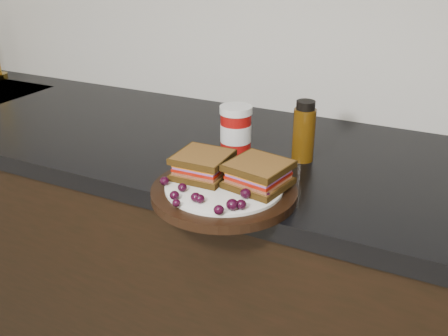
# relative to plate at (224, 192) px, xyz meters

# --- Properties ---
(base_cabinets) EXTENTS (3.96, 0.58, 0.86)m
(base_cabinets) POSITION_rel_plate_xyz_m (-0.07, 0.25, -0.48)
(base_cabinets) COLOR black
(base_cabinets) RESTS_ON ground_plane
(countertop) EXTENTS (3.98, 0.60, 0.04)m
(countertop) POSITION_rel_plate_xyz_m (-0.07, 0.25, -0.03)
(countertop) COLOR black
(countertop) RESTS_ON base_cabinets
(plate) EXTENTS (0.28, 0.28, 0.02)m
(plate) POSITION_rel_plate_xyz_m (0.00, 0.00, 0.00)
(plate) COLOR black
(plate) RESTS_ON countertop
(sandwich_left) EXTENTS (0.10, 0.10, 0.05)m
(sandwich_left) POSITION_rel_plate_xyz_m (-0.06, 0.02, 0.04)
(sandwich_left) COLOR brown
(sandwich_left) RESTS_ON plate
(sandwich_right) EXTENTS (0.12, 0.12, 0.05)m
(sandwich_right) POSITION_rel_plate_xyz_m (0.06, 0.03, 0.04)
(sandwich_right) COLOR brown
(sandwich_right) RESTS_ON plate
(grape_0) EXTENTS (0.02, 0.02, 0.02)m
(grape_0) POSITION_rel_plate_xyz_m (-0.10, -0.05, 0.02)
(grape_0) COLOR black
(grape_0) RESTS_ON plate
(grape_1) EXTENTS (0.02, 0.02, 0.02)m
(grape_1) POSITION_rel_plate_xyz_m (-0.06, -0.06, 0.02)
(grape_1) COLOR black
(grape_1) RESTS_ON plate
(grape_2) EXTENTS (0.02, 0.02, 0.02)m
(grape_2) POSITION_rel_plate_xyz_m (-0.05, -0.09, 0.02)
(grape_2) COLOR black
(grape_2) RESTS_ON plate
(grape_3) EXTENTS (0.01, 0.01, 0.01)m
(grape_3) POSITION_rel_plate_xyz_m (-0.04, -0.11, 0.02)
(grape_3) COLOR black
(grape_3) RESTS_ON plate
(grape_4) EXTENTS (0.02, 0.02, 0.02)m
(grape_4) POSITION_rel_plate_xyz_m (-0.02, -0.08, 0.02)
(grape_4) COLOR black
(grape_4) RESTS_ON plate
(grape_5) EXTENTS (0.02, 0.02, 0.02)m
(grape_5) POSITION_rel_plate_xyz_m (-0.01, -0.08, 0.02)
(grape_5) COLOR black
(grape_5) RESTS_ON plate
(grape_6) EXTENTS (0.02, 0.02, 0.02)m
(grape_6) POSITION_rel_plate_xyz_m (0.04, -0.10, 0.02)
(grape_6) COLOR black
(grape_6) RESTS_ON plate
(grape_7) EXTENTS (0.02, 0.02, 0.02)m
(grape_7) POSITION_rel_plate_xyz_m (0.06, -0.08, 0.03)
(grape_7) COLOR black
(grape_7) RESTS_ON plate
(grape_8) EXTENTS (0.02, 0.02, 0.02)m
(grape_8) POSITION_rel_plate_xyz_m (0.07, -0.07, 0.02)
(grape_8) COLOR black
(grape_8) RESTS_ON plate
(grape_9) EXTENTS (0.02, 0.02, 0.02)m
(grape_9) POSITION_rel_plate_xyz_m (0.06, -0.03, 0.02)
(grape_9) COLOR black
(grape_9) RESTS_ON plate
(grape_10) EXTENTS (0.02, 0.02, 0.02)m
(grape_10) POSITION_rel_plate_xyz_m (0.09, -0.02, 0.02)
(grape_10) COLOR black
(grape_10) RESTS_ON plate
(grape_11) EXTENTS (0.02, 0.02, 0.02)m
(grape_11) POSITION_rel_plate_xyz_m (0.07, 0.00, 0.02)
(grape_11) COLOR black
(grape_11) RESTS_ON plate
(grape_12) EXTENTS (0.02, 0.02, 0.01)m
(grape_12) POSITION_rel_plate_xyz_m (0.07, 0.03, 0.02)
(grape_12) COLOR black
(grape_12) RESTS_ON plate
(grape_13) EXTENTS (0.02, 0.02, 0.01)m
(grape_13) POSITION_rel_plate_xyz_m (0.06, 0.07, 0.02)
(grape_13) COLOR black
(grape_13) RESTS_ON plate
(grape_14) EXTENTS (0.02, 0.02, 0.02)m
(grape_14) POSITION_rel_plate_xyz_m (-0.06, 0.05, 0.02)
(grape_14) COLOR black
(grape_14) RESTS_ON plate
(grape_15) EXTENTS (0.02, 0.02, 0.02)m
(grape_15) POSITION_rel_plate_xyz_m (-0.05, 0.02, 0.02)
(grape_15) COLOR black
(grape_15) RESTS_ON plate
(grape_16) EXTENTS (0.02, 0.02, 0.02)m
(grape_16) POSITION_rel_plate_xyz_m (-0.09, 0.00, 0.02)
(grape_16) COLOR black
(grape_16) RESTS_ON plate
(grape_17) EXTENTS (0.02, 0.02, 0.02)m
(grape_17) POSITION_rel_plate_xyz_m (-0.08, -0.01, 0.02)
(grape_17) COLOR black
(grape_17) RESTS_ON plate
(grape_18) EXTENTS (0.02, 0.02, 0.02)m
(grape_18) POSITION_rel_plate_xyz_m (-0.06, 0.05, 0.02)
(grape_18) COLOR black
(grape_18) RESTS_ON plate
(grape_19) EXTENTS (0.02, 0.02, 0.02)m
(grape_19) POSITION_rel_plate_xyz_m (-0.07, 0.04, 0.02)
(grape_19) COLOR black
(grape_19) RESTS_ON plate
(grape_20) EXTENTS (0.02, 0.02, 0.02)m
(grape_20) POSITION_rel_plate_xyz_m (-0.05, -0.01, 0.02)
(grape_20) COLOR black
(grape_20) RESTS_ON plate
(condiment_jar) EXTENTS (0.10, 0.10, 0.11)m
(condiment_jar) POSITION_rel_plate_xyz_m (-0.08, 0.22, 0.05)
(condiment_jar) COLOR #950D0A
(condiment_jar) RESTS_ON countertop
(oil_bottle) EXTENTS (0.06, 0.06, 0.14)m
(oil_bottle) POSITION_rel_plate_xyz_m (0.08, 0.24, 0.06)
(oil_bottle) COLOR #462A07
(oil_bottle) RESTS_ON countertop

